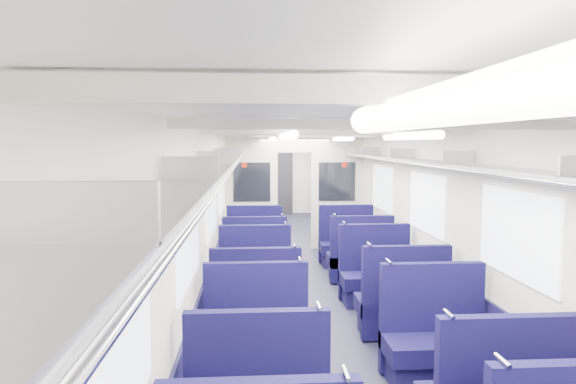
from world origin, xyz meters
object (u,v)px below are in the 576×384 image
seat_10 (256,343)px  seat_17 (360,260)px  seat_11 (436,344)px  seat_18 (255,247)px  seat_19 (347,246)px  bulkhead (294,190)px  seat_15 (376,278)px  seat_13 (402,307)px  seat_14 (255,280)px  seat_16 (255,262)px  seat_12 (256,310)px  end_door (280,181)px

seat_10 → seat_17: bearing=63.3°
seat_11 → seat_18: size_ratio=1.00×
seat_10 → seat_19: bearing=69.4°
bulkhead → seat_11: (0.83, -6.06, -0.89)m
seat_17 → seat_15: bearing=-90.0°
seat_11 → bulkhead: bearing=97.8°
bulkhead → seat_19: 1.94m
seat_10 → seat_18: bearing=90.0°
bulkhead → seat_19: bulkhead is taller
seat_13 → seat_19: bearing=90.0°
seat_14 → seat_17: size_ratio=1.00×
seat_10 → seat_17: (1.66, 3.30, 0.00)m
seat_16 → seat_18: same height
bulkhead → seat_12: bearing=-99.5°
seat_12 → seat_15: bearing=37.2°
seat_12 → seat_13: bearing=0.4°
seat_10 → seat_12: same height
seat_11 → seat_17: 3.43m
seat_17 → seat_18: bearing=145.4°
end_door → seat_19: bearing=-83.2°
end_door → seat_16: (-0.83, -8.05, -0.66)m
seat_10 → seat_15: same height
seat_11 → seat_18: bearing=109.9°
seat_18 → seat_15: bearing=-53.4°
seat_14 → seat_16: size_ratio=1.00×
seat_13 → seat_16: same height
seat_13 → seat_17: 2.34m
seat_11 → seat_17: same height
seat_11 → seat_15: 2.34m
seat_14 → seat_15: bearing=-0.6°
seat_19 → seat_15: bearing=-90.0°
seat_11 → seat_18: same height
seat_16 → seat_10: bearing=-90.0°
seat_14 → seat_18: bearing=90.0°
end_door → seat_13: (0.83, -10.41, -0.66)m
seat_19 → seat_17: bearing=-90.0°
seat_14 → seat_15: size_ratio=1.00×
seat_14 → seat_17: bearing=32.9°
bulkhead → seat_10: size_ratio=2.53×
seat_18 → seat_11: bearing=-70.1°
seat_11 → seat_12: 1.98m
seat_14 → seat_12: bearing=-90.0°
seat_10 → seat_11: (1.66, -0.14, 0.00)m
seat_12 → seat_15: same height
seat_11 → seat_14: same height
seat_13 → seat_19: same height
bulkhead → seat_15: 3.91m
end_door → seat_19: 7.02m
seat_14 → seat_19: bearing=52.9°
seat_13 → seat_16: 2.88m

